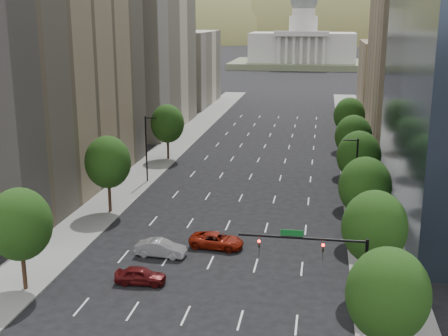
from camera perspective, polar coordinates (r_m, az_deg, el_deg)
The scene contains 23 objects.
sidewalk_left at distance 76.91m, azimuth -9.90°, elevation -2.22°, with size 6.00×200.00×0.15m, color slate.
sidewalk_right at distance 72.96m, azimuth 13.79°, elevation -3.36°, with size 6.00×200.00×0.15m, color slate.
midrise_cream_left at distance 117.60m, azimuth -7.72°, elevation 12.26°, with size 14.00×30.00×35.00m, color beige.
filler_left at distance 149.94m, azimuth -3.87°, elevation 9.58°, with size 14.00×26.00×18.00m, color beige.
parking_tan_right at distance 110.63m, azimuth 17.85°, elevation 10.27°, with size 14.00×30.00×30.00m, color #8C7759.
filler_right at distance 143.84m, azimuth 15.84°, elevation 8.46°, with size 14.00×26.00×16.00m, color #8C7759.
tree_right_0 at distance 38.41m, azimuth 15.53°, elevation -11.68°, with size 5.20×5.20×8.39m.
tree_right_1 at distance 48.36m, azimuth 14.31°, elevation -5.57°, with size 5.20×5.20×8.75m.
tree_right_2 at distance 59.79m, azimuth 13.44°, elevation -1.77°, with size 5.20×5.20×8.61m.
tree_right_3 at distance 71.31m, azimuth 12.87°, elevation 1.14°, with size 5.20×5.20×8.89m.
tree_right_4 at distance 85.07m, azimuth 12.37°, elevation 3.02°, with size 5.20×5.20×8.46m.
tree_right_5 at distance 100.74m, azimuth 12.00°, elevation 4.98°, with size 5.20×5.20×8.75m.
tree_left_0 at distance 50.28m, azimuth -19.09°, elevation -5.15°, with size 5.20×5.20×8.75m.
tree_left_1 at distance 67.63m, azimuth -11.13°, elevation 0.56°, with size 5.20×5.20×8.97m.
tree_left_2 at distance 91.91m, azimuth -5.47°, elevation 4.28°, with size 5.20×5.20×8.68m.
streetlight_rn at distance 66.69m, azimuth 12.55°, elevation -0.70°, with size 1.70×0.20×9.00m.
streetlight_ln at distance 79.67m, azimuth -7.47°, elevation 2.01°, with size 1.70×0.20×9.00m.
traffic_signal at distance 42.79m, azimuth 10.19°, elevation -8.87°, with size 9.12×0.40×7.38m.
capitol at distance 259.55m, azimuth 7.58°, elevation 11.51°, with size 60.00×40.00×35.20m.
foothills at distance 612.16m, azimuth 12.00°, elevation 8.69°, with size 720.00×413.00×263.00m.
car_maroon at distance 51.07m, azimuth -8.06°, elevation -10.22°, with size 1.74×4.32×1.47m, color #500D0E.
car_silver at distance 56.23m, azimuth -6.11°, elevation -7.70°, with size 1.67×4.79×1.58m, color #A0A0A5.
car_red_far at distance 57.92m, azimuth -0.72°, elevation -6.99°, with size 2.43×5.28×1.47m, color maroon.
Camera 1 is at (9.56, -9.32, 22.06)m, focal length 47.40 mm.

